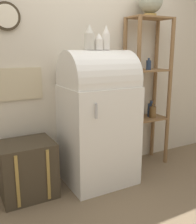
# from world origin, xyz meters

# --- Properties ---
(ground_plane) EXTENTS (12.00, 12.00, 0.00)m
(ground_plane) POSITION_xyz_m (0.00, 0.00, 0.00)
(ground_plane) COLOR #7A664C
(wall_back) EXTENTS (7.00, 0.09, 2.70)m
(wall_back) POSITION_xyz_m (-0.01, 0.57, 1.35)
(wall_back) COLOR beige
(wall_back) RESTS_ON ground_plane
(refrigerator) EXTENTS (0.77, 0.69, 1.51)m
(refrigerator) POSITION_xyz_m (-0.00, 0.22, 0.78)
(refrigerator) COLOR white
(refrigerator) RESTS_ON ground_plane
(suitcase_trunk) EXTENTS (0.55, 0.47, 0.59)m
(suitcase_trunk) POSITION_xyz_m (-0.81, 0.28, 0.30)
(suitcase_trunk) COLOR #423828
(suitcase_trunk) RESTS_ON ground_plane
(shelf_unit) EXTENTS (0.56, 0.34, 1.90)m
(shelf_unit) POSITION_xyz_m (0.80, 0.36, 1.03)
(shelf_unit) COLOR olive
(shelf_unit) RESTS_ON ground_plane
(globe) EXTENTS (0.29, 0.29, 0.33)m
(globe) POSITION_xyz_m (0.80, 0.37, 2.08)
(globe) COLOR #AD8942
(globe) RESTS_ON shelf_unit
(vase_left) EXTENTS (0.11, 0.11, 0.26)m
(vase_left) POSITION_xyz_m (-0.10, 0.23, 1.63)
(vase_left) COLOR beige
(vase_left) RESTS_ON refrigerator
(vase_center) EXTENTS (0.09, 0.09, 0.17)m
(vase_center) POSITION_xyz_m (-0.00, 0.21, 1.59)
(vase_center) COLOR white
(vase_center) RESTS_ON refrigerator
(vase_right) EXTENTS (0.08, 0.08, 0.26)m
(vase_right) POSITION_xyz_m (0.09, 0.21, 1.63)
(vase_right) COLOR white
(vase_right) RESTS_ON refrigerator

